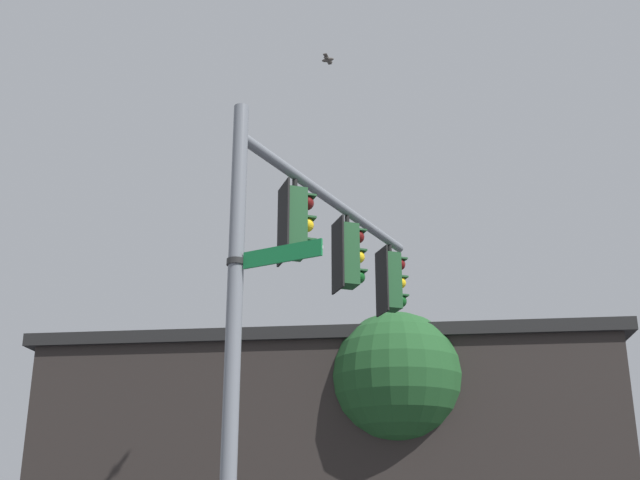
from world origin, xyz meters
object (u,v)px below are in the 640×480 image
at_px(traffic_light_mid_outer, 392,282).
at_px(bird_flying, 328,60).
at_px(traffic_light_nearest_pole, 296,223).
at_px(street_name_sign, 264,257).
at_px(traffic_light_mid_inner, 349,256).

bearing_deg(traffic_light_mid_outer, bird_flying, -119.72).
relative_size(traffic_light_mid_outer, bird_flying, 3.75).
xyz_separation_m(traffic_light_nearest_pole, traffic_light_mid_outer, (-2.32, 2.53, 0.00)).
distance_m(traffic_light_nearest_pole, street_name_sign, 1.84).
height_order(traffic_light_nearest_pole, bird_flying, bird_flying).
height_order(traffic_light_nearest_pole, traffic_light_mid_outer, same).
bearing_deg(traffic_light_nearest_pole, traffic_light_mid_outer, 132.55).
bearing_deg(traffic_light_mid_inner, traffic_light_mid_outer, 132.55).
bearing_deg(traffic_light_nearest_pole, street_name_sign, -31.60).
xyz_separation_m(traffic_light_mid_inner, bird_flying, (-1.74, 0.25, 4.78)).
height_order(traffic_light_nearest_pole, traffic_light_mid_inner, same).
bearing_deg(bird_flying, street_name_sign, -28.91).
height_order(traffic_light_mid_outer, bird_flying, bird_flying).
height_order(traffic_light_mid_outer, street_name_sign, traffic_light_mid_outer).
xyz_separation_m(traffic_light_mid_inner, street_name_sign, (2.46, -2.07, -1.02)).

